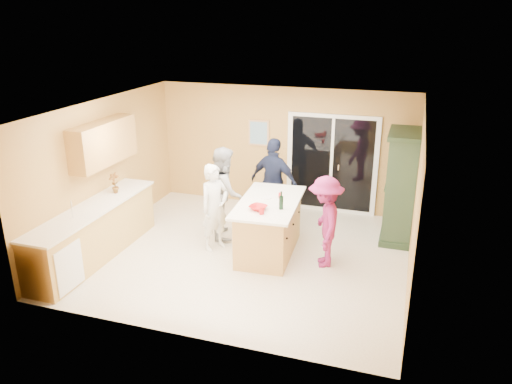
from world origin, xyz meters
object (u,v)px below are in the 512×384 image
(kitchen_island, at_px, (269,228))
(green_hutch, at_px, (401,188))
(woman_grey, at_px, (225,192))
(woman_white, at_px, (215,208))
(woman_magenta, at_px, (325,222))
(woman_navy, at_px, (274,182))

(kitchen_island, xyz_separation_m, green_hutch, (2.13, 1.32, 0.55))
(green_hutch, bearing_deg, woman_grey, -164.47)
(kitchen_island, distance_m, green_hutch, 2.57)
(woman_white, relative_size, woman_grey, 0.91)
(green_hutch, height_order, woman_magenta, green_hutch)
(woman_navy, bearing_deg, woman_grey, 62.78)
(woman_white, bearing_deg, kitchen_island, -51.70)
(kitchen_island, xyz_separation_m, woman_navy, (-0.26, 1.23, 0.43))
(green_hutch, height_order, woman_white, green_hutch)
(woman_magenta, bearing_deg, woman_white, -105.77)
(woman_grey, bearing_deg, woman_white, 159.65)
(woman_grey, xyz_separation_m, woman_magenta, (2.01, -0.61, -0.09))
(woman_white, bearing_deg, green_hutch, -34.84)
(green_hutch, distance_m, woman_white, 3.43)
(woman_grey, relative_size, woman_navy, 0.98)
(green_hutch, height_order, woman_navy, green_hutch)
(woman_white, xyz_separation_m, woman_grey, (-0.04, 0.59, 0.08))
(woman_white, height_order, woman_navy, woman_navy)
(woman_grey, bearing_deg, woman_navy, -67.46)
(kitchen_island, distance_m, woman_navy, 1.33)
(woman_grey, height_order, woman_magenta, woman_grey)
(kitchen_island, height_order, green_hutch, green_hutch)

